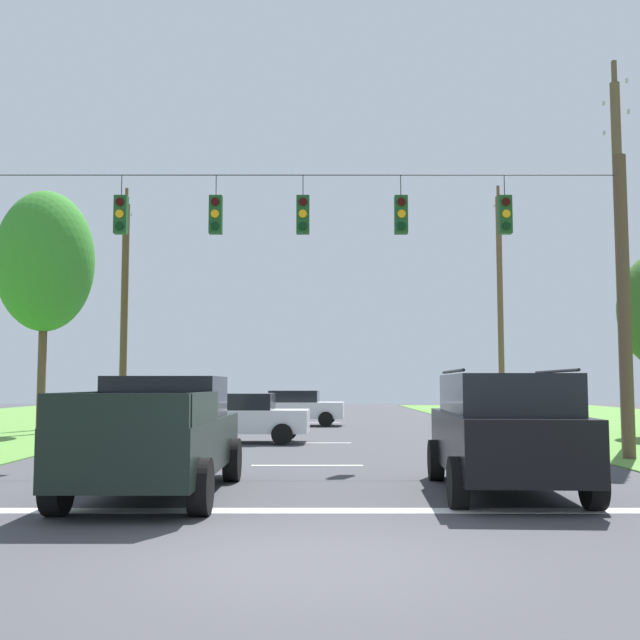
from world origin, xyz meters
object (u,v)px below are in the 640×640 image
object	(u,v)px
utility_pole_mid_right	(624,250)
distant_car_crossing_white	(298,407)
overhead_signal_span	(309,284)
suv_black	(507,429)
distant_car_oncoming	(243,417)
utility_pole_far_right	(504,305)
pickup_truck	(163,436)
utility_pole_mid_left	(128,310)
tree_roadside_right	(49,262)

from	to	relation	value
utility_pole_mid_right	distant_car_crossing_white	bearing A→B (deg)	128.91
overhead_signal_span	distant_car_crossing_white	xyz separation A→B (m)	(-0.78, 14.68, -3.47)
distant_car_crossing_white	utility_pole_mid_right	distance (m)	16.06
suv_black	distant_car_oncoming	size ratio (longest dim) A/B	1.12
utility_pole_far_right	suv_black	bearing A→B (deg)	-103.55
pickup_truck	distant_car_crossing_white	size ratio (longest dim) A/B	1.23
overhead_signal_span	utility_pole_far_right	xyz separation A→B (m)	(8.72, 16.39, 1.20)
distant_car_oncoming	utility_pole_mid_left	size ratio (longest dim) A/B	0.41
distant_car_crossing_white	tree_roadside_right	bearing A→B (deg)	-146.28
utility_pole_far_right	tree_roadside_right	world-z (taller)	utility_pole_far_right
utility_pole_mid_left	tree_roadside_right	world-z (taller)	utility_pole_mid_left
pickup_truck	tree_roadside_right	bearing A→B (deg)	116.85
utility_pole_far_right	utility_pole_mid_left	bearing A→B (deg)	-176.14
distant_car_oncoming	tree_roadside_right	xyz separation A→B (m)	(-7.49, 3.54, 5.45)
distant_car_crossing_white	distant_car_oncoming	bearing A→B (deg)	-98.37
pickup_truck	tree_roadside_right	xyz separation A→B (m)	(-7.35, 14.52, 5.28)
distant_car_crossing_white	distant_car_oncoming	distance (m)	9.57
pickup_truck	utility_pole_mid_left	distance (m)	22.27
distant_car_oncoming	utility_pole_far_right	world-z (taller)	utility_pole_far_right
pickup_truck	utility_pole_mid_left	size ratio (longest dim) A/B	0.51
overhead_signal_span	distant_car_crossing_white	bearing A→B (deg)	93.03
overhead_signal_span	utility_pole_mid_left	world-z (taller)	utility_pole_mid_left
overhead_signal_span	utility_pole_mid_left	bearing A→B (deg)	119.00
overhead_signal_span	utility_pole_mid_right	xyz separation A→B (m)	(8.85, 2.76, 1.32)
pickup_truck	suv_black	world-z (taller)	suv_black
pickup_truck	utility_pole_mid_right	bearing A→B (deg)	37.35
distant_car_oncoming	utility_pole_mid_right	xyz separation A→B (m)	(11.02, -2.46, 4.79)
distant_car_crossing_white	utility_pole_mid_left	xyz separation A→B (m)	(-7.67, 0.55, 4.33)
utility_pole_mid_left	distant_car_crossing_white	bearing A→B (deg)	-4.11
suv_black	distant_car_oncoming	distance (m)	12.16
pickup_truck	tree_roadside_right	world-z (taller)	tree_roadside_right
pickup_truck	utility_pole_mid_left	bearing A→B (deg)	106.27
utility_pole_mid_right	tree_roadside_right	bearing A→B (deg)	162.05
distant_car_oncoming	tree_roadside_right	world-z (taller)	tree_roadside_right
pickup_truck	suv_black	xyz separation A→B (m)	(5.73, 0.18, 0.09)
suv_black	utility_pole_mid_left	size ratio (longest dim) A/B	0.46
suv_black	utility_pole_far_right	size ratio (longest dim) A/B	0.44
pickup_truck	distant_car_crossing_white	world-z (taller)	pickup_truck
overhead_signal_span	utility_pole_mid_right	distance (m)	9.36
overhead_signal_span	distant_car_crossing_white	size ratio (longest dim) A/B	3.62
overhead_signal_span	suv_black	xyz separation A→B (m)	(3.42, -5.58, -3.20)
utility_pole_mid_left	tree_roadside_right	bearing A→B (deg)	-100.65
utility_pole_far_right	utility_pole_mid_right	bearing A→B (deg)	-89.43
pickup_truck	suv_black	distance (m)	5.74
utility_pole_far_right	tree_roadside_right	bearing A→B (deg)	-157.43
overhead_signal_span	utility_pole_mid_right	size ratio (longest dim) A/B	1.43
utility_pole_mid_right	utility_pole_mid_left	world-z (taller)	utility_pole_mid_right
utility_pole_far_right	utility_pole_mid_left	world-z (taller)	utility_pole_far_right
tree_roadside_right	utility_pole_mid_right	bearing A→B (deg)	-17.95
suv_black	utility_pole_far_right	xyz separation A→B (m)	(5.29, 21.98, 4.40)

